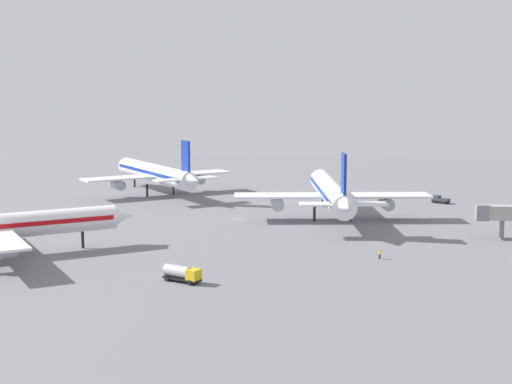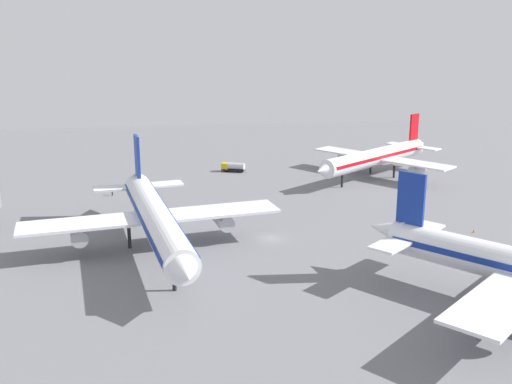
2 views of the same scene
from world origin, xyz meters
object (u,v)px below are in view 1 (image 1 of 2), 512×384
(airplane_distant, at_px, (331,192))
(safety_cone_near_gate, at_px, (83,212))
(pushback_tractor, at_px, (440,199))
(ground_crew_worker, at_px, (380,254))
(airplane_at_gate, at_px, (156,173))
(fuel_truck, at_px, (182,273))

(airplane_distant, distance_m, safety_cone_near_gate, 58.68)
(pushback_tractor, xyz_separation_m, ground_crew_worker, (-65.48, 15.52, -0.12))
(airplane_distant, xyz_separation_m, pushback_tractor, (27.08, -26.27, -5.10))
(airplane_at_gate, relative_size, ground_crew_worker, 26.22)
(fuel_truck, bearing_deg, safety_cone_near_gate, 148.04)
(airplane_at_gate, xyz_separation_m, safety_cone_near_gate, (-32.58, 8.22, -5.55))
(airplane_distant, xyz_separation_m, fuel_truck, (-58.86, 19.42, -4.68))
(airplane_at_gate, height_order, pushback_tractor, airplane_at_gate)
(ground_crew_worker, distance_m, safety_cone_near_gate, 78.33)
(airplane_at_gate, distance_m, airplane_distant, 58.97)
(fuel_truck, relative_size, ground_crew_worker, 3.91)
(pushback_tractor, height_order, ground_crew_worker, pushback_tractor)
(ground_crew_worker, height_order, safety_cone_near_gate, ground_crew_worker)
(airplane_at_gate, height_order, fuel_truck, airplane_at_gate)
(pushback_tractor, height_order, fuel_truck, fuel_truck)
(airplane_at_gate, height_order, ground_crew_worker, airplane_at_gate)
(airplane_at_gate, xyz_separation_m, airplane_distant, (-31.01, -50.15, 0.22))
(pushback_tractor, height_order, safety_cone_near_gate, pushback_tractor)
(airplane_at_gate, distance_m, pushback_tractor, 76.68)
(airplane_distant, bearing_deg, fuel_truck, 151.56)
(fuel_truck, distance_m, ground_crew_worker, 36.46)
(airplane_at_gate, relative_size, pushback_tractor, 9.24)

